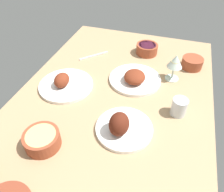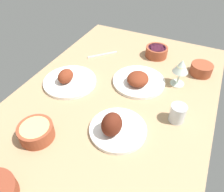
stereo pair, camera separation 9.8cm
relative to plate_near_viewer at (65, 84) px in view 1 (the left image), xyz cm
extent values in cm
cube|color=tan|center=(1.69, 24.79, -3.79)|extent=(140.00, 90.00, 4.00)
cylinder|color=white|center=(-0.33, 0.30, -0.99)|extent=(26.45, 26.45, 1.60)
ellipsoid|color=maroon|center=(0.92, -0.85, 2.79)|extent=(9.03, 6.79, 6.49)
cylinder|color=white|center=(-15.35, 31.69, -0.99)|extent=(26.22, 26.22, 1.60)
ellipsoid|color=maroon|center=(-12.73, 31.87, 2.47)|extent=(11.31, 10.44, 5.78)
cylinder|color=white|center=(17.42, 34.91, -0.99)|extent=(22.89, 22.89, 1.60)
ellipsoid|color=#511E11|center=(20.18, 33.46, 4.21)|extent=(9.14, 7.76, 9.58)
cylinder|color=brown|center=(33.56, 7.93, 1.18)|extent=(13.38, 13.38, 5.95)
cylinder|color=#D6BC70|center=(33.56, 7.93, 3.66)|extent=(10.97, 10.97, 1.00)
cylinder|color=brown|center=(-36.48, 58.59, 1.10)|extent=(11.14, 11.14, 5.79)
cylinder|color=#DBCC7A|center=(-36.48, 58.59, 3.50)|extent=(9.13, 9.13, 1.00)
cylinder|color=brown|center=(-43.67, 32.20, 1.12)|extent=(12.65, 12.65, 5.84)
cylinder|color=#4C192D|center=(-43.67, 32.20, 3.54)|extent=(10.37, 10.37, 1.00)
cylinder|color=silver|center=(-22.66, 49.49, -1.54)|extent=(7.00, 7.00, 0.50)
cylinder|color=silver|center=(-22.66, 49.49, 2.21)|extent=(1.00, 1.00, 7.00)
cone|color=silver|center=(-22.66, 49.49, 8.96)|extent=(7.60, 7.60, 6.50)
cylinder|color=beige|center=(-22.66, 49.49, 7.51)|extent=(4.18, 4.18, 2.80)
cylinder|color=silver|center=(2.15, 54.48, 2.15)|extent=(6.50, 6.50, 7.88)
cube|color=silver|center=(-30.82, 3.06, -1.39)|extent=(13.79, 13.31, 0.80)
camera|label=1|loc=(71.47, 47.03, 66.15)|focal=34.48mm
camera|label=2|loc=(67.85, 56.19, 66.15)|focal=34.48mm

